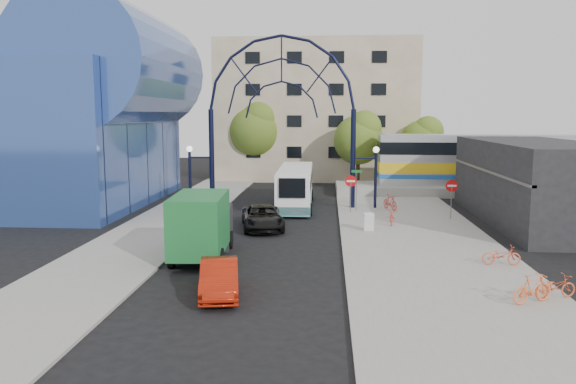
# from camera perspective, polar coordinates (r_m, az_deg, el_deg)

# --- Properties ---
(ground) EXTENTS (120.00, 120.00, 0.00)m
(ground) POSITION_cam_1_polar(r_m,az_deg,el_deg) (26.42, -3.15, -6.67)
(ground) COLOR black
(ground) RESTS_ON ground
(sidewalk_east) EXTENTS (8.00, 56.00, 0.12)m
(sidewalk_east) POSITION_cam_1_polar(r_m,az_deg,el_deg) (30.46, 12.99, -4.78)
(sidewalk_east) COLOR gray
(sidewalk_east) RESTS_ON ground
(plaza_west) EXTENTS (5.00, 50.00, 0.12)m
(plaza_west) POSITION_cam_1_polar(r_m,az_deg,el_deg) (33.50, -12.96, -3.64)
(plaza_west) COLOR gray
(plaza_west) RESTS_ON ground
(gateway_arch) EXTENTS (13.64, 0.44, 12.10)m
(gateway_arch) POSITION_cam_1_polar(r_m,az_deg,el_deg) (39.54, -0.66, 10.67)
(gateway_arch) COLOR black
(gateway_arch) RESTS_ON ground
(stop_sign) EXTENTS (0.80, 0.07, 2.50)m
(stop_sign) POSITION_cam_1_polar(r_m,az_deg,el_deg) (37.68, 6.40, 0.76)
(stop_sign) COLOR slate
(stop_sign) RESTS_ON sidewalk_east
(do_not_enter_sign) EXTENTS (0.76, 0.07, 2.48)m
(do_not_enter_sign) POSITION_cam_1_polar(r_m,az_deg,el_deg) (36.50, 16.30, 0.23)
(do_not_enter_sign) COLOR slate
(do_not_enter_sign) RESTS_ON sidewalk_east
(street_name_sign) EXTENTS (0.70, 0.70, 2.80)m
(street_name_sign) POSITION_cam_1_polar(r_m,az_deg,el_deg) (38.28, 6.97, 1.07)
(street_name_sign) COLOR slate
(street_name_sign) RESTS_ON sidewalk_east
(sandwich_board) EXTENTS (0.55, 0.61, 0.99)m
(sandwich_board) POSITION_cam_1_polar(r_m,az_deg,el_deg) (31.98, 8.23, -2.82)
(sandwich_board) COLOR white
(sandwich_board) RESTS_ON sidewalk_east
(transit_hall) EXTENTS (16.50, 18.00, 14.50)m
(transit_hall) POSITION_cam_1_polar(r_m,az_deg,el_deg) (44.42, -20.80, 7.46)
(transit_hall) COLOR #314E98
(transit_hall) RESTS_ON ground
(commercial_block_east) EXTENTS (6.00, 16.00, 5.00)m
(commercial_block_east) POSITION_cam_1_polar(r_m,az_deg,el_deg) (37.82, 23.75, 0.94)
(commercial_block_east) COLOR black
(commercial_block_east) RESTS_ON ground
(apartment_block) EXTENTS (20.00, 12.10, 14.00)m
(apartment_block) POSITION_cam_1_polar(r_m,az_deg,el_deg) (60.35, 2.92, 8.23)
(apartment_block) COLOR tan
(apartment_block) RESTS_ON ground
(train_platform) EXTENTS (32.00, 5.00, 0.80)m
(train_platform) POSITION_cam_1_polar(r_m,az_deg,el_deg) (50.62, 23.36, 0.16)
(train_platform) COLOR gray
(train_platform) RESTS_ON ground
(train_car) EXTENTS (25.10, 3.05, 4.20)m
(train_car) POSITION_cam_1_polar(r_m,az_deg,el_deg) (50.38, 23.51, 2.98)
(train_car) COLOR #B7B7BC
(train_car) RESTS_ON train_platform
(tree_north_a) EXTENTS (4.48, 4.48, 7.00)m
(tree_north_a) POSITION_cam_1_polar(r_m,az_deg,el_deg) (51.41, 7.31, 5.56)
(tree_north_a) COLOR #382314
(tree_north_a) RESTS_ON ground
(tree_north_b) EXTENTS (5.12, 5.12, 8.00)m
(tree_north_b) POSITION_cam_1_polar(r_m,az_deg,el_deg) (55.76, -3.29, 6.47)
(tree_north_b) COLOR #382314
(tree_north_b) RESTS_ON ground
(tree_north_c) EXTENTS (4.16, 4.16, 6.50)m
(tree_north_c) POSITION_cam_1_polar(r_m,az_deg,el_deg) (54.08, 13.57, 5.17)
(tree_north_c) COLOR #382314
(tree_north_c) RESTS_ON ground
(city_bus) EXTENTS (2.59, 10.39, 2.84)m
(city_bus) POSITION_cam_1_polar(r_m,az_deg,el_deg) (40.53, 0.77, 0.58)
(city_bus) COLOR white
(city_bus) RESTS_ON ground
(green_truck) EXTENTS (2.64, 6.20, 3.07)m
(green_truck) POSITION_cam_1_polar(r_m,az_deg,el_deg) (26.46, -8.68, -3.32)
(green_truck) COLOR black
(green_truck) RESTS_ON ground
(black_suv) EXTENTS (3.13, 5.26, 1.37)m
(black_suv) POSITION_cam_1_polar(r_m,az_deg,el_deg) (32.74, -2.60, -2.59)
(black_suv) COLOR black
(black_suv) RESTS_ON ground
(red_sedan) EXTENTS (2.04, 4.12, 1.30)m
(red_sedan) POSITION_cam_1_polar(r_m,az_deg,el_deg) (21.11, -7.00, -8.65)
(red_sedan) COLOR #A21C09
(red_sedan) RESTS_ON ground
(bike_near_a) EXTENTS (0.79, 1.83, 0.93)m
(bike_near_a) POSITION_cam_1_polar(r_m,az_deg,el_deg) (34.13, 10.51, -2.46)
(bike_near_a) COLOR #F83A31
(bike_near_a) RESTS_ON sidewalk_east
(bike_near_b) EXTENTS (1.18, 1.78, 1.04)m
(bike_near_b) POSITION_cam_1_polar(r_m,az_deg,el_deg) (39.23, 10.33, -1.03)
(bike_near_b) COLOR red
(bike_near_b) RESTS_ON sidewalk_east
(bike_far_a) EXTENTS (1.64, 0.59, 0.86)m
(bike_far_a) POSITION_cam_1_polar(r_m,az_deg,el_deg) (26.30, 20.86, -6.02)
(bike_far_a) COLOR #E1502D
(bike_far_a) RESTS_ON sidewalk_east
(bike_far_b) EXTENTS (1.76, 1.21, 1.04)m
(bike_far_b) POSITION_cam_1_polar(r_m,az_deg,el_deg) (21.52, 23.62, -8.97)
(bike_far_b) COLOR orange
(bike_far_b) RESTS_ON sidewalk_east
(bike_far_c) EXTENTS (1.71, 0.99, 0.85)m
(bike_far_c) POSITION_cam_1_polar(r_m,az_deg,el_deg) (22.41, 25.49, -8.67)
(bike_far_c) COLOR #DC582C
(bike_far_c) RESTS_ON sidewalk_east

